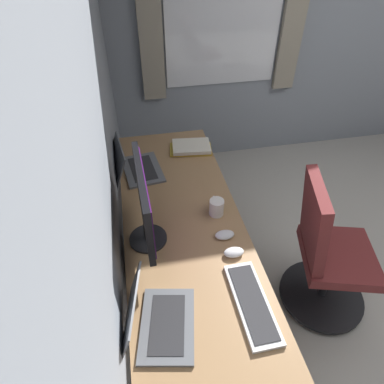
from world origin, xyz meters
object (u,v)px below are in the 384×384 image
object	(u,v)px
monitor_primary	(144,204)
book_stack_near	(191,148)
laptop_left	(153,319)
mouse_spare	(234,252)
coffee_mug	(216,207)
drawer_pedestal	(183,277)
keyboard_main	(252,302)
mouse_main	(225,235)
office_chair	(326,256)
laptop_leftmost	(132,166)

from	to	relation	value
monitor_primary	book_stack_near	world-z (taller)	monitor_primary
laptop_left	book_stack_near	bearing A→B (deg)	-17.79
mouse_spare	coffee_mug	world-z (taller)	coffee_mug
drawer_pedestal	keyboard_main	bearing A→B (deg)	-152.51
book_stack_near	monitor_primary	bearing A→B (deg)	154.15
monitor_primary	mouse_spare	xyz separation A→B (m)	(-0.19, -0.41, -0.24)
drawer_pedestal	mouse_main	xyz separation A→B (m)	(-0.05, -0.23, 0.40)
drawer_pedestal	office_chair	distance (m)	0.89
keyboard_main	book_stack_near	bearing A→B (deg)	1.21
monitor_primary	keyboard_main	bearing A→B (deg)	-138.62
laptop_left	mouse_spare	size ratio (longest dim) A/B	3.70
mouse_spare	book_stack_near	size ratio (longest dim) A/B	0.32
keyboard_main	book_stack_near	world-z (taller)	book_stack_near
keyboard_main	mouse_main	distance (m)	0.41
laptop_leftmost	laptop_left	world-z (taller)	laptop_leftmost
drawer_pedestal	coffee_mug	xyz separation A→B (m)	(0.13, -0.23, 0.43)
mouse_main	laptop_left	bearing A→B (deg)	134.70
laptop_left	keyboard_main	bearing A→B (deg)	-87.98
keyboard_main	office_chair	bearing A→B (deg)	-60.01
drawer_pedestal	mouse_spare	distance (m)	0.50
mouse_spare	coffee_mug	distance (m)	0.31
monitor_primary	office_chair	distance (m)	1.18
mouse_main	mouse_spare	xyz separation A→B (m)	(-0.12, -0.01, 0.00)
mouse_main	book_stack_near	distance (m)	0.86
laptop_leftmost	keyboard_main	size ratio (longest dim) A/B	0.92
mouse_main	coffee_mug	bearing A→B (deg)	-0.12
drawer_pedestal	laptop_leftmost	xyz separation A→B (m)	(0.62, 0.22, 0.44)
drawer_pedestal	monitor_primary	size ratio (longest dim) A/B	1.30
keyboard_main	coffee_mug	world-z (taller)	coffee_mug
keyboard_main	laptop_leftmost	bearing A→B (deg)	22.93
mouse_main	mouse_spare	distance (m)	0.12
laptop_leftmost	coffee_mug	world-z (taller)	laptop_leftmost
drawer_pedestal	mouse_main	world-z (taller)	mouse_main
coffee_mug	keyboard_main	bearing A→B (deg)	-178.80
monitor_primary	laptop_leftmost	size ratio (longest dim) A/B	1.37
laptop_leftmost	book_stack_near	world-z (taller)	laptop_leftmost
drawer_pedestal	office_chair	size ratio (longest dim) A/B	0.72
keyboard_main	mouse_spare	xyz separation A→B (m)	(0.28, -0.00, 0.01)
coffee_mug	office_chair	bearing A→B (deg)	-109.10
book_stack_near	office_chair	size ratio (longest dim) A/B	0.33
mouse_main	monitor_primary	bearing A→B (deg)	81.00
monitor_primary	keyboard_main	size ratio (longest dim) A/B	1.27
laptop_leftmost	book_stack_near	bearing A→B (deg)	-66.70
keyboard_main	mouse_main	bearing A→B (deg)	1.80
mouse_spare	office_chair	distance (m)	0.70
mouse_spare	office_chair	xyz separation A→B (m)	(0.08, -0.63, -0.29)
monitor_primary	laptop_leftmost	distance (m)	0.65
mouse_main	mouse_spare	size ratio (longest dim) A/B	1.00
laptop_leftmost	mouse_main	bearing A→B (deg)	-146.64
laptop_left	coffee_mug	size ratio (longest dim) A/B	3.12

